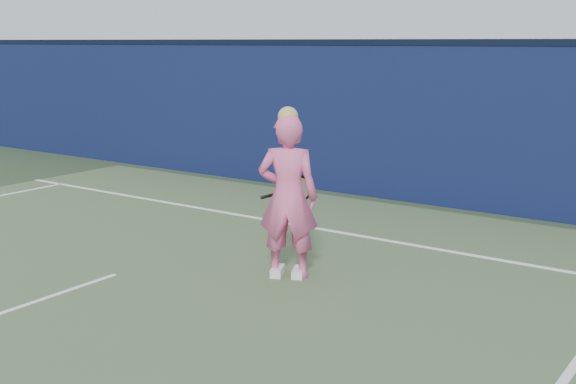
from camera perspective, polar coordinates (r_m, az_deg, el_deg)
The scene contains 6 objects.
ground at distance 7.76m, azimuth -19.05°, elevation -8.18°, with size 80.00×80.00×0.00m, color #2E4027.
backstop_wall at distance 12.34m, azimuth 5.66°, elevation 5.65°, with size 24.00×0.40×2.50m, color #0E193E.
wall_cap at distance 12.27m, azimuth 5.79°, elevation 11.69°, with size 24.00×0.42×0.10m, color black.
player at distance 7.85m, azimuth 0.00°, elevation -0.35°, with size 0.78×0.67×1.89m.
racket at distance 8.28m, azimuth 0.61°, elevation 0.21°, with size 0.55×0.35×0.33m.
court_lines at distance 7.58m, azimuth -21.08°, elevation -8.70°, with size 11.00×12.04×0.01m.
Camera 1 is at (5.99, -4.21, 2.57)m, focal length 45.00 mm.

